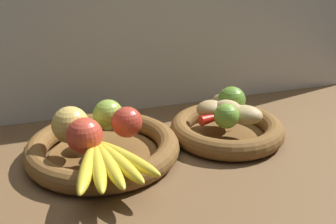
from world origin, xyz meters
TOP-DOWN VIEW (x-y plane):
  - ground_plane at (0.00, 0.00)cm, footprint 140.00×90.00cm
  - back_wall at (0.00, 30.00)cm, footprint 140.00×3.00cm
  - fruit_bowl_left at (-16.42, 3.84)cm, footprint 33.29×33.29cm
  - fruit_bowl_right at (13.35, 3.84)cm, footprint 27.15×27.15cm
  - apple_red_front at (-20.65, -1.50)cm, footprint 7.24×7.24cm
  - apple_golden_left at (-22.75, 4.06)cm, footprint 7.75×7.75cm
  - apple_green_back at (-14.16, 8.12)cm, footprint 6.79×6.79cm
  - apple_red_right at (-11.13, 2.85)cm, footprint 6.68×6.68cm
  - banana_bunch_front at (-17.74, -9.20)cm, footprint 16.44×19.89cm
  - potato_back at (15.18, 7.86)cm, footprint 9.18×9.81cm
  - potato_small at (16.28, 0.92)cm, footprint 9.99×9.82cm
  - potato_oblong at (10.06, 6.40)cm, footprint 7.12×6.29cm
  - potato_large at (13.35, 3.84)cm, footprint 8.51×9.13cm
  - lime_near at (10.99, 0.30)cm, footprint 5.69×5.69cm
  - lime_far at (16.11, 7.38)cm, footprint 6.75×6.75cm
  - chili_pepper at (13.29, 4.50)cm, footprint 15.10×5.82cm

SIDE VIEW (x-z plane):
  - ground_plane at x=0.00cm, z-range -3.00..0.00cm
  - fruit_bowl_left at x=-16.42cm, z-range -0.18..4.49cm
  - fruit_bowl_right at x=13.35cm, z-range -0.16..4.50cm
  - chili_pepper at x=13.29cm, z-range 4.67..7.03cm
  - banana_bunch_front at x=-17.74cm, z-range 4.67..7.38cm
  - potato_small at x=16.28cm, z-range 4.67..8.88cm
  - potato_oblong at x=10.06cm, z-range 4.67..8.96cm
  - potato_back at x=15.18cm, z-range 4.67..9.52cm
  - potato_large at x=13.35cm, z-range 4.67..9.55cm
  - lime_near at x=10.99cm, z-range 4.67..10.36cm
  - apple_red_right at x=-11.13cm, z-range 4.67..11.35cm
  - lime_far at x=16.11cm, z-range 4.67..11.42cm
  - apple_green_back at x=-14.16cm, z-range 4.67..11.46cm
  - apple_red_front at x=-20.65cm, z-range 4.67..11.91cm
  - apple_golden_left at x=-22.75cm, z-range 4.67..12.42cm
  - back_wall at x=0.00cm, z-range 0.00..55.00cm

